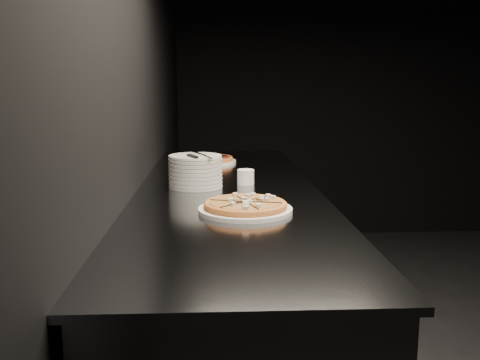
{
  "coord_description": "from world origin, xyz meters",
  "views": [
    {
      "loc": [
        -2.18,
        -2.17,
        1.35
      ],
      "look_at": [
        -2.08,
        -0.01,
        0.96
      ],
      "focal_mm": 40.0,
      "sensor_mm": 36.0,
      "label": 1
    }
  ],
  "objects_px": {
    "pizza_tomato": "(208,159)",
    "cutlery": "(197,155)",
    "ramekin": "(246,176)",
    "counter": "(228,293)",
    "pizza_mushroom": "(245,206)",
    "plate_stack": "(195,171)"
  },
  "relations": [
    {
      "from": "pizza_mushroom",
      "to": "cutlery",
      "type": "distance_m",
      "value": 0.49
    },
    {
      "from": "pizza_mushroom",
      "to": "pizza_tomato",
      "type": "xyz_separation_m",
      "value": [
        -0.14,
        1.14,
        -0.0
      ]
    },
    {
      "from": "plate_stack",
      "to": "counter",
      "type": "bearing_deg",
      "value": -16.99
    },
    {
      "from": "counter",
      "to": "cutlery",
      "type": "bearing_deg",
      "value": 169.13
    },
    {
      "from": "counter",
      "to": "ramekin",
      "type": "bearing_deg",
      "value": 46.52
    },
    {
      "from": "counter",
      "to": "cutlery",
      "type": "distance_m",
      "value": 0.61
    },
    {
      "from": "plate_stack",
      "to": "ramekin",
      "type": "xyz_separation_m",
      "value": [
        0.21,
        0.04,
        -0.03
      ]
    },
    {
      "from": "pizza_tomato",
      "to": "ramekin",
      "type": "height_order",
      "value": "ramekin"
    },
    {
      "from": "plate_stack",
      "to": "pizza_mushroom",
      "type": "bearing_deg",
      "value": -68.46
    },
    {
      "from": "pizza_mushroom",
      "to": "pizza_tomato",
      "type": "bearing_deg",
      "value": 96.88
    },
    {
      "from": "ramekin",
      "to": "counter",
      "type": "bearing_deg",
      "value": -133.48
    },
    {
      "from": "pizza_mushroom",
      "to": "plate_stack",
      "type": "distance_m",
      "value": 0.5
    },
    {
      "from": "counter",
      "to": "cutlery",
      "type": "xyz_separation_m",
      "value": [
        -0.13,
        0.02,
        0.59
      ]
    },
    {
      "from": "pizza_tomato",
      "to": "cutlery",
      "type": "xyz_separation_m",
      "value": [
        -0.04,
        -0.69,
        0.12
      ]
    },
    {
      "from": "cutlery",
      "to": "pizza_mushroom",
      "type": "bearing_deg",
      "value": -92.81
    },
    {
      "from": "pizza_tomato",
      "to": "plate_stack",
      "type": "height_order",
      "value": "plate_stack"
    },
    {
      "from": "pizza_mushroom",
      "to": "cutlery",
      "type": "xyz_separation_m",
      "value": [
        -0.17,
        0.45,
        0.12
      ]
    },
    {
      "from": "ramekin",
      "to": "pizza_mushroom",
      "type": "bearing_deg",
      "value": -93.47
    },
    {
      "from": "cutlery",
      "to": "ramekin",
      "type": "relative_size",
      "value": 3.24
    },
    {
      "from": "pizza_mushroom",
      "to": "pizza_tomato",
      "type": "height_order",
      "value": "pizza_mushroom"
    },
    {
      "from": "pizza_tomato",
      "to": "cutlery",
      "type": "distance_m",
      "value": 0.71
    },
    {
      "from": "pizza_tomato",
      "to": "pizza_mushroom",
      "type": "bearing_deg",
      "value": -83.12
    }
  ]
}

